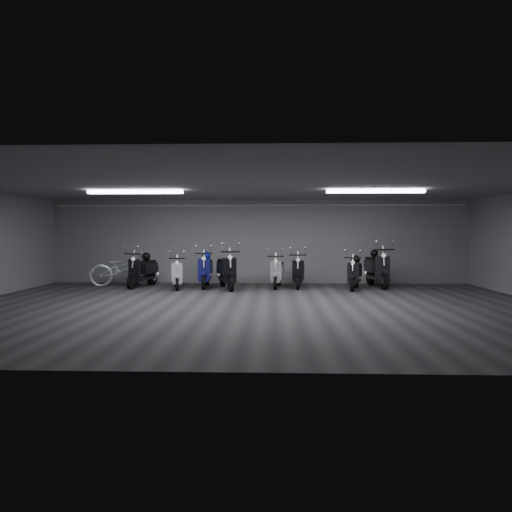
{
  "coord_description": "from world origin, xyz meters",
  "views": [
    {
      "loc": [
        0.45,
        -10.64,
        1.74
      ],
      "look_at": [
        -0.01,
        2.5,
        1.05
      ],
      "focal_mm": 32.6,
      "sensor_mm": 36.0,
      "label": 1
    }
  ],
  "objects_px": {
    "scooter_6": "(277,268)",
    "scooter_9": "(377,264)",
    "bicycle": "(124,265)",
    "scooter_8": "(355,269)",
    "helmet_3": "(146,257)",
    "scooter_0": "(142,266)",
    "scooter_4": "(206,266)",
    "scooter_5": "(226,265)",
    "scooter_7": "(299,267)",
    "helmet_1": "(356,260)",
    "scooter_2": "(176,269)",
    "helmet_2": "(374,253)",
    "helmet_0": "(206,256)"
  },
  "relations": [
    {
      "from": "scooter_5",
      "to": "bicycle",
      "type": "height_order",
      "value": "scooter_5"
    },
    {
      "from": "scooter_2",
      "to": "helmet_2",
      "type": "distance_m",
      "value": 6.22
    },
    {
      "from": "scooter_0",
      "to": "scooter_7",
      "type": "distance_m",
      "value": 4.89
    },
    {
      "from": "scooter_5",
      "to": "scooter_7",
      "type": "xyz_separation_m",
      "value": [
        2.21,
        0.48,
        -0.07
      ]
    },
    {
      "from": "scooter_8",
      "to": "helmet_1",
      "type": "xyz_separation_m",
      "value": [
        0.06,
        0.22,
        0.28
      ]
    },
    {
      "from": "scooter_7",
      "to": "helmet_0",
      "type": "bearing_deg",
      "value": -178.18
    },
    {
      "from": "scooter_6",
      "to": "bicycle",
      "type": "bearing_deg",
      "value": -176.96
    },
    {
      "from": "scooter_0",
      "to": "helmet_1",
      "type": "height_order",
      "value": "scooter_0"
    },
    {
      "from": "scooter_9",
      "to": "scooter_4",
      "type": "bearing_deg",
      "value": 175.71
    },
    {
      "from": "scooter_4",
      "to": "scooter_8",
      "type": "relative_size",
      "value": 1.11
    },
    {
      "from": "scooter_4",
      "to": "scooter_8",
      "type": "bearing_deg",
      "value": -7.41
    },
    {
      "from": "scooter_5",
      "to": "scooter_6",
      "type": "relative_size",
      "value": 1.15
    },
    {
      "from": "bicycle",
      "to": "helmet_3",
      "type": "relative_size",
      "value": 8.07
    },
    {
      "from": "scooter_6",
      "to": "scooter_9",
      "type": "height_order",
      "value": "scooter_9"
    },
    {
      "from": "scooter_0",
      "to": "helmet_3",
      "type": "xyz_separation_m",
      "value": [
        0.07,
        0.24,
        0.29
      ]
    },
    {
      "from": "scooter_4",
      "to": "helmet_2",
      "type": "height_order",
      "value": "scooter_4"
    },
    {
      "from": "scooter_0",
      "to": "helmet_1",
      "type": "xyz_separation_m",
      "value": [
        6.6,
        -0.14,
        0.23
      ]
    },
    {
      "from": "scooter_7",
      "to": "helmet_0",
      "type": "height_order",
      "value": "scooter_7"
    },
    {
      "from": "scooter_0",
      "to": "helmet_2",
      "type": "height_order",
      "value": "scooter_0"
    },
    {
      "from": "helmet_0",
      "to": "scooter_6",
      "type": "bearing_deg",
      "value": -6.28
    },
    {
      "from": "helmet_1",
      "to": "scooter_0",
      "type": "bearing_deg",
      "value": 178.81
    },
    {
      "from": "scooter_5",
      "to": "scooter_8",
      "type": "height_order",
      "value": "scooter_5"
    },
    {
      "from": "scooter_7",
      "to": "helmet_1",
      "type": "xyz_separation_m",
      "value": [
        1.72,
        -0.23,
        0.25
      ]
    },
    {
      "from": "scooter_9",
      "to": "helmet_3",
      "type": "height_order",
      "value": "scooter_9"
    },
    {
      "from": "scooter_8",
      "to": "helmet_3",
      "type": "distance_m",
      "value": 6.51
    },
    {
      "from": "scooter_0",
      "to": "scooter_9",
      "type": "relative_size",
      "value": 0.89
    },
    {
      "from": "scooter_2",
      "to": "scooter_9",
      "type": "xyz_separation_m",
      "value": [
        6.18,
        0.53,
        0.15
      ]
    },
    {
      "from": "scooter_6",
      "to": "scooter_7",
      "type": "height_order",
      "value": "scooter_7"
    },
    {
      "from": "scooter_8",
      "to": "bicycle",
      "type": "height_order",
      "value": "bicycle"
    },
    {
      "from": "scooter_5",
      "to": "helmet_1",
      "type": "relative_size",
      "value": 7.34
    },
    {
      "from": "scooter_2",
      "to": "helmet_1",
      "type": "distance_m",
      "value": 5.47
    },
    {
      "from": "scooter_0",
      "to": "bicycle",
      "type": "height_order",
      "value": "bicycle"
    },
    {
      "from": "helmet_1",
      "to": "helmet_2",
      "type": "bearing_deg",
      "value": 40.74
    },
    {
      "from": "scooter_8",
      "to": "helmet_3",
      "type": "relative_size",
      "value": 6.39
    },
    {
      "from": "scooter_0",
      "to": "scooter_5",
      "type": "height_order",
      "value": "scooter_5"
    },
    {
      "from": "helmet_0",
      "to": "helmet_3",
      "type": "bearing_deg",
      "value": -178.51
    },
    {
      "from": "scooter_8",
      "to": "scooter_9",
      "type": "relative_size",
      "value": 0.82
    },
    {
      "from": "scooter_9",
      "to": "helmet_1",
      "type": "bearing_deg",
      "value": -162.0
    },
    {
      "from": "scooter_7",
      "to": "scooter_8",
      "type": "xyz_separation_m",
      "value": [
        1.65,
        -0.45,
        -0.03
      ]
    },
    {
      "from": "scooter_5",
      "to": "helmet_3",
      "type": "xyz_separation_m",
      "value": [
        -2.61,
        0.62,
        0.23
      ]
    },
    {
      "from": "scooter_7",
      "to": "bicycle",
      "type": "xyz_separation_m",
      "value": [
        -5.59,
        0.25,
        0.03
      ]
    },
    {
      "from": "scooter_6",
      "to": "scooter_5",
      "type": "bearing_deg",
      "value": -158.11
    },
    {
      "from": "scooter_4",
      "to": "scooter_5",
      "type": "bearing_deg",
      "value": -33.57
    },
    {
      "from": "scooter_2",
      "to": "scooter_4",
      "type": "bearing_deg",
      "value": 11.28
    },
    {
      "from": "scooter_0",
      "to": "bicycle",
      "type": "bearing_deg",
      "value": 169.3
    },
    {
      "from": "scooter_6",
      "to": "helmet_1",
      "type": "distance_m",
      "value": 2.4
    },
    {
      "from": "scooter_6",
      "to": "helmet_3",
      "type": "xyz_separation_m",
      "value": [
        -4.16,
        0.2,
        0.33
      ]
    },
    {
      "from": "bicycle",
      "to": "helmet_2",
      "type": "height_order",
      "value": "bicycle"
    },
    {
      "from": "scooter_8",
      "to": "helmet_3",
      "type": "xyz_separation_m",
      "value": [
        -6.47,
        0.6,
        0.34
      ]
    },
    {
      "from": "scooter_4",
      "to": "scooter_0",
      "type": "bearing_deg",
      "value": 178.55
    }
  ]
}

